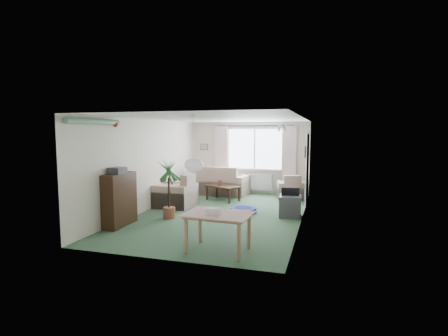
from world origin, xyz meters
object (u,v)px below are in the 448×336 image
(tv_cube, at_px, (290,206))
(dining_table, at_px, (218,233))
(sofa, at_px, (219,180))
(coffee_table, at_px, (223,193))
(houseplant, at_px, (169,189))
(armchair_left, at_px, (175,190))
(armchair_corner, at_px, (291,186))
(pet_bed, at_px, (243,210))
(bookshelf, at_px, (120,199))

(tv_cube, bearing_deg, dining_table, -112.49)
(sofa, bearing_deg, coffee_table, 117.56)
(tv_cube, bearing_deg, houseplant, -164.41)
(armchair_left, height_order, tv_cube, armchair_left)
(armchair_corner, height_order, dining_table, armchair_corner)
(armchair_left, xyz_separation_m, tv_cube, (3.20, -0.28, -0.20))
(sofa, relative_size, pet_bed, 2.80)
(coffee_table, height_order, dining_table, dining_table)
(coffee_table, height_order, pet_bed, coffee_table)
(coffee_table, xyz_separation_m, houseplant, (-0.61, -2.46, 0.50))
(tv_cube, bearing_deg, coffee_table, 141.82)
(tv_cube, xyz_separation_m, pet_bed, (-1.19, 0.06, -0.19))
(coffee_table, xyz_separation_m, tv_cube, (2.17, -1.44, 0.03))
(armchair_left, xyz_separation_m, pet_bed, (2.01, -0.22, -0.39))
(armchair_corner, height_order, pet_bed, armchair_corner)
(armchair_left, xyz_separation_m, dining_table, (2.26, -3.18, -0.13))
(coffee_table, relative_size, houseplant, 0.70)
(sofa, height_order, bookshelf, bookshelf)
(coffee_table, distance_m, bookshelf, 3.65)
(pet_bed, bearing_deg, dining_table, -85.13)
(armchair_left, xyz_separation_m, houseplant, (0.42, -1.30, 0.26))
(dining_table, bearing_deg, bookshelf, 159.43)
(armchair_left, height_order, dining_table, armchair_left)
(sofa, distance_m, pet_bed, 2.80)
(armchair_left, height_order, pet_bed, armchair_left)
(coffee_table, distance_m, dining_table, 4.51)
(dining_table, bearing_deg, armchair_corner, 82.35)
(bookshelf, distance_m, houseplant, 1.19)
(tv_cube, height_order, pet_bed, tv_cube)
(armchair_corner, relative_size, coffee_table, 0.83)
(armchair_left, bearing_deg, dining_table, 35.90)
(houseplant, distance_m, dining_table, 2.66)
(coffee_table, bearing_deg, bookshelf, -112.22)
(armchair_corner, relative_size, armchair_left, 0.82)
(armchair_corner, bearing_deg, dining_table, 69.90)
(houseplant, bearing_deg, armchair_corner, 53.44)
(bookshelf, distance_m, tv_cube, 4.04)
(dining_table, xyz_separation_m, tv_cube, (0.94, 2.90, -0.07))
(pet_bed, bearing_deg, sofa, 120.36)
(armchair_corner, distance_m, bookshelf, 5.47)
(tv_cube, bearing_deg, armchair_left, 170.48)
(armchair_corner, height_order, houseplant, houseplant)
(tv_cube, distance_m, pet_bed, 1.21)
(armchair_corner, distance_m, pet_bed, 2.58)
(armchair_left, distance_m, tv_cube, 3.22)
(sofa, height_order, tv_cube, sofa)
(sofa, bearing_deg, pet_bed, 124.84)
(coffee_table, height_order, tv_cube, tv_cube)
(coffee_table, xyz_separation_m, bookshelf, (-1.37, -3.37, 0.36))
(armchair_left, relative_size, dining_table, 0.98)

